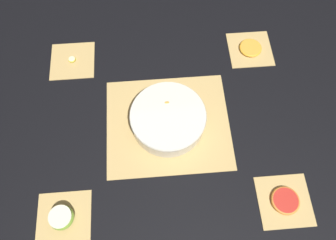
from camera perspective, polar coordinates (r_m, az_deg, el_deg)
ground_plane at (r=1.17m, az=-0.00°, el=-0.74°), size 6.00×6.00×0.00m
bamboo_mat_center at (r=1.17m, az=-0.00°, el=-0.68°), size 0.44×0.38×0.01m
coaster_mat_near_left at (r=1.38m, az=14.10°, el=11.88°), size 0.17×0.17×0.01m
coaster_mat_near_right at (r=1.36m, az=-16.30°, el=9.91°), size 0.17×0.17×0.01m
coaster_mat_far_left at (r=1.15m, az=19.62°, el=-13.15°), size 0.17×0.17×0.01m
coaster_mat_far_right at (r=1.12m, az=-17.68°, el=-16.06°), size 0.17×0.17×0.01m
fruit_salad_bowl at (r=1.13m, az=0.02°, el=0.27°), size 0.26×0.26×0.08m
apple_half at (r=1.10m, az=-18.06°, el=-15.84°), size 0.08×0.08×0.04m
orange_slice_whole at (r=1.37m, az=14.17°, el=12.08°), size 0.09×0.09×0.01m
banana_coin_single at (r=1.35m, az=-16.38°, el=10.09°), size 0.03×0.03×0.01m
grapefruit_slice at (r=1.14m, az=19.76°, el=-13.05°), size 0.09×0.09×0.01m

